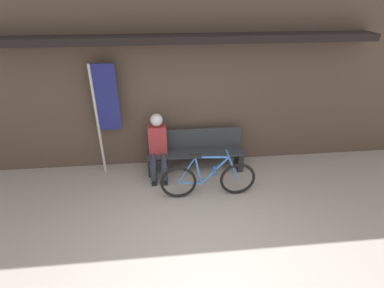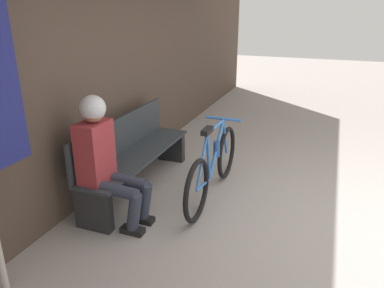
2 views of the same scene
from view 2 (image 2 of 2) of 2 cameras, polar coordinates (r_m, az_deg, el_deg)
ground_plane at (r=3.76m, az=24.82°, el=-13.12°), size 24.00×24.00×0.00m
storefront_wall at (r=3.95m, az=-15.99°, el=15.39°), size 12.00×0.56×3.20m
park_bench_near at (r=4.20m, az=-8.85°, el=-1.75°), size 1.85×0.42×0.82m
bicycle at (r=3.99m, az=3.27°, el=-3.45°), size 1.65×0.40×0.84m
person_seated at (r=3.47m, az=-13.32°, el=-1.49°), size 0.34×0.62×1.24m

